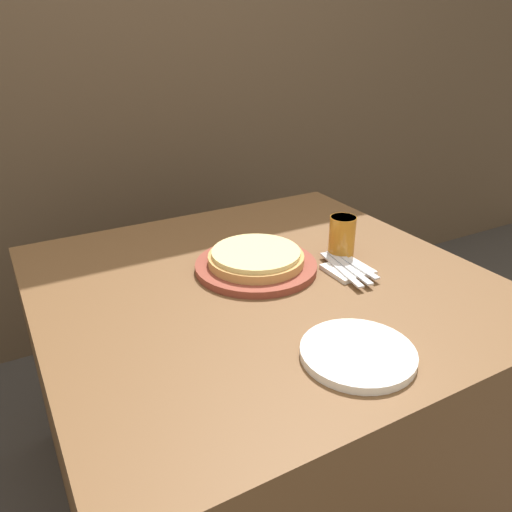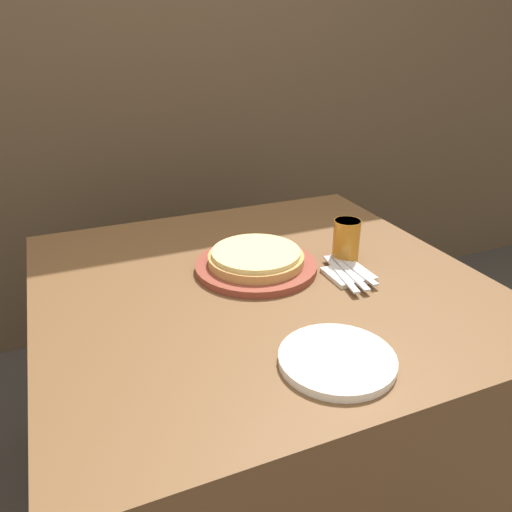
{
  "view_description": "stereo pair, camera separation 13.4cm",
  "coord_description": "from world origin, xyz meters",
  "px_view_note": "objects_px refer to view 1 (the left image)",
  "views": [
    {
      "loc": [
        -0.58,
        -0.99,
        1.35
      ],
      "look_at": [
        0.01,
        0.06,
        0.78
      ],
      "focal_mm": 35.0,
      "sensor_mm": 36.0,
      "label": 1
    },
    {
      "loc": [
        -0.46,
        -1.05,
        1.35
      ],
      "look_at": [
        0.01,
        0.06,
        0.78
      ],
      "focal_mm": 35.0,
      "sensor_mm": 36.0,
      "label": 2
    }
  ],
  "objects_px": {
    "dinner_plate": "(357,354)",
    "pizza_on_board": "(256,261)",
    "spoon": "(355,265)",
    "fork": "(341,269)",
    "dinner_knife": "(348,267)",
    "beer_glass": "(342,235)"
  },
  "relations": [
    {
      "from": "beer_glass",
      "to": "dinner_knife",
      "type": "bearing_deg",
      "value": -116.33
    },
    {
      "from": "pizza_on_board",
      "to": "dinner_knife",
      "type": "xyz_separation_m",
      "value": [
        0.21,
        -0.13,
        -0.01
      ]
    },
    {
      "from": "fork",
      "to": "dinner_knife",
      "type": "bearing_deg",
      "value": 0.0
    },
    {
      "from": "spoon",
      "to": "dinner_plate",
      "type": "bearing_deg",
      "value": -128.8
    },
    {
      "from": "dinner_plate",
      "to": "dinner_knife",
      "type": "xyz_separation_m",
      "value": [
        0.22,
        0.31,
        0.01
      ]
    },
    {
      "from": "spoon",
      "to": "fork",
      "type": "bearing_deg",
      "value": 180.0
    },
    {
      "from": "dinner_knife",
      "to": "spoon",
      "type": "height_order",
      "value": "same"
    },
    {
      "from": "dinner_plate",
      "to": "spoon",
      "type": "xyz_separation_m",
      "value": [
        0.25,
        0.31,
        0.01
      ]
    },
    {
      "from": "dinner_plate",
      "to": "fork",
      "type": "relative_size",
      "value": 1.09
    },
    {
      "from": "dinner_plate",
      "to": "spoon",
      "type": "distance_m",
      "value": 0.4
    },
    {
      "from": "dinner_plate",
      "to": "beer_glass",
      "type": "bearing_deg",
      "value": 56.08
    },
    {
      "from": "beer_glass",
      "to": "spoon",
      "type": "height_order",
      "value": "beer_glass"
    },
    {
      "from": "fork",
      "to": "dinner_plate",
      "type": "bearing_deg",
      "value": -122.7
    },
    {
      "from": "pizza_on_board",
      "to": "beer_glass",
      "type": "height_order",
      "value": "beer_glass"
    },
    {
      "from": "beer_glass",
      "to": "fork",
      "type": "bearing_deg",
      "value": -127.92
    },
    {
      "from": "fork",
      "to": "dinner_knife",
      "type": "height_order",
      "value": "same"
    },
    {
      "from": "dinner_plate",
      "to": "dinner_knife",
      "type": "relative_size",
      "value": 1.08
    },
    {
      "from": "dinner_plate",
      "to": "pizza_on_board",
      "type": "bearing_deg",
      "value": 88.1
    },
    {
      "from": "beer_glass",
      "to": "dinner_plate",
      "type": "xyz_separation_m",
      "value": [
        -0.27,
        -0.4,
        -0.06
      ]
    },
    {
      "from": "beer_glass",
      "to": "dinner_knife",
      "type": "relative_size",
      "value": 0.56
    },
    {
      "from": "dinner_knife",
      "to": "spoon",
      "type": "relative_size",
      "value": 1.18
    },
    {
      "from": "beer_glass",
      "to": "spoon",
      "type": "distance_m",
      "value": 0.1
    }
  ]
}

